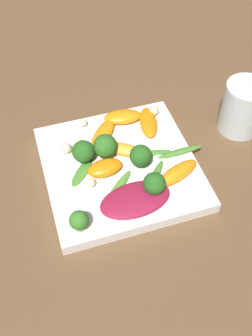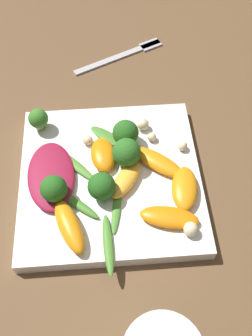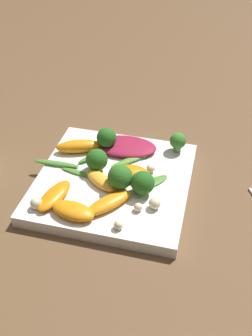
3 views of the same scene
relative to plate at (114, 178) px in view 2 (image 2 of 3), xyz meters
name	(u,v)px [view 2 (image 2 of 3)]	position (x,y,z in m)	size (l,w,h in m)	color
ground_plane	(114,182)	(0.00, 0.00, -0.01)	(2.40, 2.40, 0.00)	brown
plate	(114,178)	(0.00, 0.00, 0.00)	(0.24, 0.24, 0.02)	white
fork	(130,52)	(-0.04, -0.26, -0.01)	(0.16, 0.09, 0.01)	#B2B2B7
radicchio_leaf_0	(54,172)	(0.08, 0.00, 0.02)	(0.07, 0.11, 0.01)	maroon
orange_segment_0	(129,179)	(-0.02, 0.01, 0.02)	(0.06, 0.07, 0.02)	#FCAD33
orange_segment_1	(173,217)	(-0.07, 0.07, 0.02)	(0.08, 0.05, 0.01)	orange
orange_segment_2	(73,226)	(0.05, 0.08, 0.02)	(0.05, 0.08, 0.02)	orange
orange_segment_3	(188,188)	(-0.09, 0.03, 0.02)	(0.04, 0.07, 0.02)	orange
orange_segment_4	(106,154)	(0.01, -0.03, 0.02)	(0.04, 0.06, 0.02)	orange
orange_segment_5	(161,162)	(-0.07, -0.01, 0.02)	(0.08, 0.07, 0.02)	orange
broccoli_floret_0	(105,186)	(0.01, 0.03, 0.03)	(0.04, 0.04, 0.04)	#84AD5B
broccoli_floret_1	(57,189)	(0.07, 0.03, 0.03)	(0.03, 0.03, 0.04)	#7A9E51
broccoli_floret_2	(42,119)	(0.10, -0.09, 0.03)	(0.03, 0.03, 0.03)	#7A9E51
broccoli_floret_3	(130,152)	(-0.02, -0.02, 0.03)	(0.04, 0.04, 0.04)	#7A9E51
broccoli_floret_4	(129,133)	(-0.02, -0.05, 0.03)	(0.04, 0.04, 0.04)	#84AD5B
arugula_sprig_0	(112,137)	(0.00, -0.06, 0.01)	(0.06, 0.05, 0.00)	#47842D
arugula_sprig_1	(112,244)	(0.01, 0.10, 0.01)	(0.01, 0.08, 0.01)	#47842D
arugula_sprig_2	(120,207)	(-0.01, 0.05, 0.01)	(0.02, 0.07, 0.00)	#47842D
arugula_sprig_3	(75,200)	(0.05, 0.04, 0.01)	(0.08, 0.07, 0.01)	#47842D
arugula_sprig_4	(77,163)	(0.05, -0.02, 0.01)	(0.07, 0.07, 0.01)	#518E33
macadamia_nut_0	(155,137)	(-0.06, -0.05, 0.02)	(0.01, 0.01, 0.01)	beige
macadamia_nut_1	(146,124)	(-0.05, -0.08, 0.02)	(0.02, 0.02, 0.02)	beige
macadamia_nut_2	(185,146)	(-0.10, -0.04, 0.02)	(0.01, 0.01, 0.01)	beige
macadamia_nut_3	(194,229)	(-0.09, 0.09, 0.02)	(0.02, 0.02, 0.02)	beige
macadamia_nut_4	(91,140)	(0.03, -0.06, 0.02)	(0.01, 0.01, 0.01)	beige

